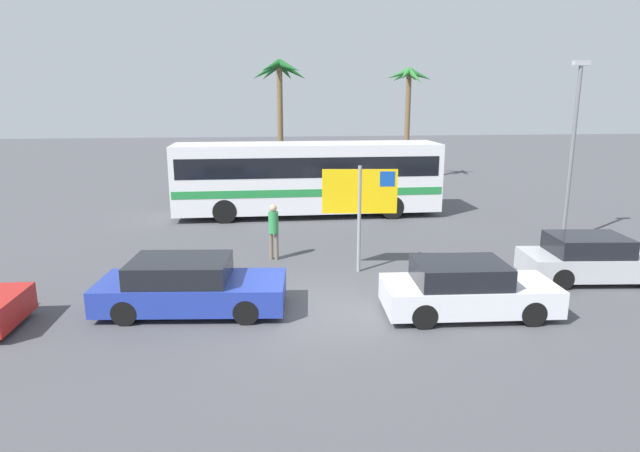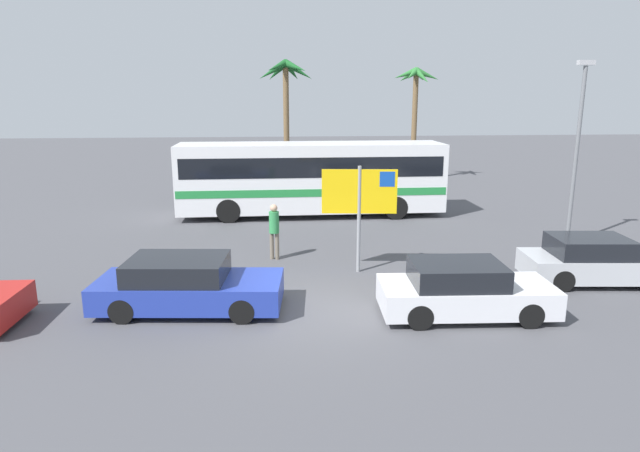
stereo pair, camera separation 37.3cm
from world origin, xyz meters
name	(u,v)px [view 1 (the left image)]	position (x,y,z in m)	size (l,w,h in m)	color
ground	(317,310)	(0.00, 0.00, 0.00)	(120.00, 120.00, 0.00)	#4C4C51
bus_front_coach	(307,175)	(0.78, 11.12, 1.78)	(11.48, 2.60, 3.17)	white
ferry_sign	(361,196)	(1.62, 2.92, 2.33)	(2.19, 0.30, 3.20)	gray
car_silver	(592,259)	(8.04, 1.35, 0.63)	(4.10, 2.02, 1.32)	#B7BABF
car_blue	(189,286)	(-3.12, 0.32, 0.64)	(4.66, 2.27, 1.32)	#23389E
car_white	(466,289)	(3.53, -0.65, 0.64)	(4.17, 1.95, 1.32)	silver
pedestrian_by_bus	(273,227)	(-0.92, 4.46, 1.08)	(0.32, 0.32, 1.82)	#706656
lamp_post_left_side	(573,146)	(9.55, 5.42, 3.49)	(0.56, 0.20, 6.33)	slate
palm_tree_seaside	(279,86)	(-0.05, 18.45, 5.73)	(3.13, 2.94, 7.13)	brown
palm_tree_inland	(408,91)	(7.79, 20.51, 5.48)	(2.91, 2.69, 6.85)	brown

